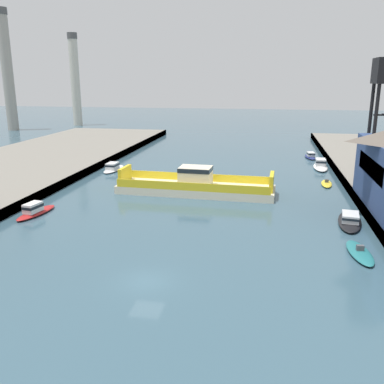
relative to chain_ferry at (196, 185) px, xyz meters
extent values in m
plane|color=#385666|center=(0.74, -27.07, -1.13)|extent=(400.00, 400.00, 0.00)
cube|color=#423D38|center=(-19.78, -7.07, -0.52)|extent=(0.30, 140.00, 1.24)
cube|color=#423D38|center=(21.26, -7.07, -0.52)|extent=(0.30, 140.00, 1.24)
cube|color=beige|center=(0.00, 0.00, -0.58)|extent=(22.15, 6.76, 1.10)
cube|color=yellow|center=(0.11, 2.89, 0.52)|extent=(21.05, 0.94, 1.10)
cube|color=yellow|center=(-0.11, -2.89, 0.52)|extent=(21.05, 0.94, 1.10)
cube|color=beige|center=(0.00, 0.00, 1.31)|extent=(4.51, 3.42, 2.70)
cube|color=black|center=(0.00, 0.00, 2.31)|extent=(4.55, 3.46, 0.60)
cube|color=yellow|center=(10.46, -0.41, 1.07)|extent=(0.66, 4.15, 2.20)
cube|color=yellow|center=(-10.46, 0.41, 1.07)|extent=(0.66, 4.15, 2.20)
ellipsoid|color=yellow|center=(18.78, 8.39, -0.95)|extent=(1.93, 5.23, 0.37)
cube|color=#4C4C51|center=(18.78, 8.39, -0.51)|extent=(0.57, 0.44, 0.50)
ellipsoid|color=black|center=(19.12, -9.53, -0.89)|extent=(3.58, 8.11, 0.49)
cube|color=silver|center=(19.03, -10.11, -0.22)|extent=(2.11, 2.96, 0.85)
cube|color=black|center=(19.03, -10.11, -0.11)|extent=(2.17, 3.05, 0.26)
ellipsoid|color=white|center=(-16.83, 12.60, -0.93)|extent=(2.54, 7.20, 0.41)
cube|color=silver|center=(-16.84, 12.07, -0.21)|extent=(1.71, 2.54, 1.04)
cube|color=black|center=(-16.84, 12.07, -0.08)|extent=(1.75, 2.61, 0.31)
ellipsoid|color=white|center=(19.18, 20.58, -0.86)|extent=(2.61, 7.72, 0.55)
cube|color=silver|center=(19.19, 21.16, -0.02)|extent=(1.76, 2.72, 1.13)
cube|color=black|center=(19.19, 21.16, 0.12)|extent=(1.81, 2.80, 0.34)
ellipsoid|color=#237075|center=(18.49, -18.49, -0.91)|extent=(2.40, 6.20, 0.44)
cube|color=#4C4C51|center=(18.49, -18.49, -0.44)|extent=(0.68, 0.46, 0.50)
ellipsoid|color=navy|center=(18.27, 31.06, -0.91)|extent=(2.51, 6.12, 0.46)
cube|color=silver|center=(18.33, 30.62, -0.27)|extent=(1.52, 2.22, 0.82)
cube|color=black|center=(18.33, 30.62, -0.17)|extent=(1.56, 2.28, 0.25)
ellipsoid|color=red|center=(-16.96, -12.89, -0.91)|extent=(2.76, 6.71, 0.45)
cube|color=silver|center=(-17.04, -13.37, -0.13)|extent=(1.60, 2.44, 1.10)
cube|color=black|center=(-17.04, -13.37, 0.01)|extent=(1.65, 2.51, 0.33)
cube|color=black|center=(21.36, -6.62, 4.75)|extent=(0.08, 11.93, 2.10)
cylinder|color=black|center=(22.79, 2.62, 6.98)|extent=(0.44, 0.44, 13.76)
cylinder|color=black|center=(22.79, -0.23, 6.98)|extent=(0.44, 0.44, 13.76)
cube|color=black|center=(24.21, 1.19, 4.92)|extent=(2.85, 0.20, 0.20)
cube|color=black|center=(24.21, 1.19, 4.92)|extent=(0.20, 2.85, 0.20)
cylinder|color=#9E998E|center=(-69.13, 64.04, 16.76)|extent=(3.27, 3.27, 35.79)
cylinder|color=#4C4C4C|center=(-69.13, 64.04, 33.65)|extent=(3.53, 3.53, 2.00)
cylinder|color=beige|center=(-55.36, 80.92, 13.97)|extent=(3.01, 3.01, 30.22)
cylinder|color=#4C4C4C|center=(-55.36, 80.92, 28.08)|extent=(3.25, 3.25, 2.00)
camera|label=1|loc=(9.80, -56.42, 14.47)|focal=39.43mm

